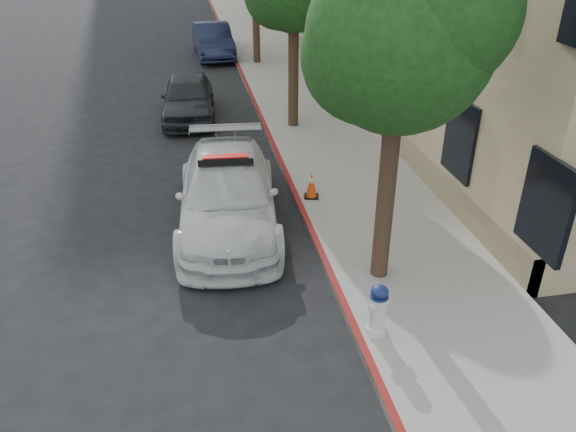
# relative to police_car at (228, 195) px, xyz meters

# --- Properties ---
(ground) EXTENTS (120.00, 120.00, 0.00)m
(ground) POSITION_rel_police_car_xyz_m (-0.45, -0.50, -0.72)
(ground) COLOR black
(ground) RESTS_ON ground
(sidewalk) EXTENTS (3.20, 50.00, 0.15)m
(sidewalk) POSITION_rel_police_car_xyz_m (3.15, 9.50, -0.65)
(sidewalk) COLOR gray
(sidewalk) RESTS_ON ground
(curb_strip) EXTENTS (0.12, 50.00, 0.15)m
(curb_strip) POSITION_rel_police_car_xyz_m (1.61, 9.50, -0.65)
(curb_strip) COLOR maroon
(curb_strip) RESTS_ON ground
(tree_near) EXTENTS (2.92, 2.82, 5.62)m
(tree_near) POSITION_rel_police_car_xyz_m (2.48, -2.51, 3.55)
(tree_near) COLOR black
(tree_near) RESTS_ON sidewalk
(police_car) EXTENTS (2.40, 5.10, 1.59)m
(police_car) POSITION_rel_police_car_xyz_m (0.00, 0.00, 0.00)
(police_car) COLOR silver
(police_car) RESTS_ON ground
(parked_car_mid) EXTENTS (1.78, 4.04, 1.35)m
(parked_car_mid) POSITION_rel_police_car_xyz_m (-0.60, 7.15, -0.05)
(parked_car_mid) COLOR black
(parked_car_mid) RESTS_ON ground
(parked_car_far) EXTENTS (1.73, 4.41, 1.43)m
(parked_car_far) POSITION_rel_police_car_xyz_m (0.75, 15.44, -0.01)
(parked_car_far) COLOR #151C36
(parked_car_far) RESTS_ON ground
(fire_hydrant) EXTENTS (0.36, 0.33, 0.86)m
(fire_hydrant) POSITION_rel_police_car_xyz_m (1.90, -4.00, -0.15)
(fire_hydrant) COLOR silver
(fire_hydrant) RESTS_ON sidewalk
(traffic_cone) EXTENTS (0.38, 0.38, 0.61)m
(traffic_cone) POSITION_rel_police_car_xyz_m (1.93, 0.68, -0.27)
(traffic_cone) COLOR black
(traffic_cone) RESTS_ON sidewalk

